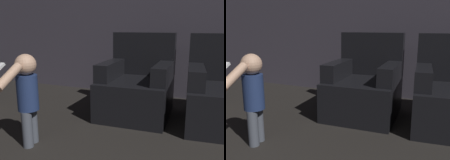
{
  "view_description": "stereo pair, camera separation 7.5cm",
  "coord_description": "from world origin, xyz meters",
  "views": [
    {
      "loc": [
        0.84,
        0.8,
        1.05
      ],
      "look_at": [
        -0.07,
        3.0,
        0.53
      ],
      "focal_mm": 40.0,
      "sensor_mm": 36.0,
      "label": 1
    },
    {
      "loc": [
        0.9,
        0.83,
        1.05
      ],
      "look_at": [
        -0.07,
        3.0,
        0.53
      ],
      "focal_mm": 40.0,
      "sensor_mm": 36.0,
      "label": 2
    }
  ],
  "objects": [
    {
      "name": "person_toddler",
      "position": [
        -0.64,
        2.44,
        0.48
      ],
      "size": [
        0.18,
        0.56,
        0.82
      ],
      "rotation": [
        0.0,
        0.0,
        1.8
      ],
      "color": "#474C56",
      "rests_on": "ground_plane"
    },
    {
      "name": "wall_back",
      "position": [
        0.0,
        4.5,
        1.3
      ],
      "size": [
        8.4,
        0.05,
        2.6
      ],
      "color": "#3D3842",
      "rests_on": "ground_plane"
    },
    {
      "name": "armchair_left",
      "position": [
        0.01,
        3.6,
        0.33
      ],
      "size": [
        0.82,
        0.91,
        0.97
      ],
      "rotation": [
        0.0,
        0.0,
        0.04
      ],
      "color": "black",
      "rests_on": "ground_plane"
    }
  ]
}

